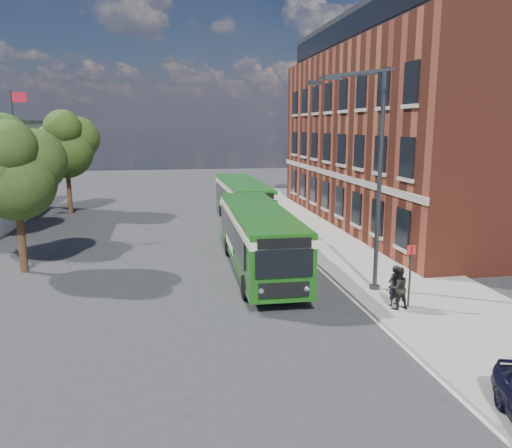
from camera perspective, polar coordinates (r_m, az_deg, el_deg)
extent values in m
plane|color=#2C2C2F|center=(22.14, -1.30, -6.90)|extent=(120.00, 120.00, 0.00)
cube|color=gray|center=(31.31, 9.14, -1.50)|extent=(6.00, 48.00, 0.15)
cube|color=beige|center=(30.46, 3.71, -1.87)|extent=(0.12, 48.00, 0.01)
cube|color=maroon|center=(37.06, 17.76, 9.30)|extent=(12.00, 26.00, 12.00)
cube|color=#BCB09F|center=(34.81, 8.65, 5.66)|extent=(0.12, 26.00, 0.35)
cube|color=black|center=(37.57, 18.44, 20.17)|extent=(10.80, 24.80, 2.20)
cube|color=black|center=(35.41, 10.13, 21.14)|extent=(0.08, 24.00, 1.40)
cylinder|color=#313335|center=(35.12, -25.63, 6.22)|extent=(0.10, 0.10, 9.00)
cube|color=red|center=(34.97, -25.48, 12.96)|extent=(0.90, 0.02, 0.60)
cylinder|color=#313335|center=(21.67, 13.37, -7.20)|extent=(0.44, 0.44, 0.30)
cylinder|color=#313335|center=(20.74, 13.91, 4.30)|extent=(0.18, 0.18, 9.00)
cube|color=#313335|center=(19.67, 11.83, 16.59)|extent=(2.58, 0.46, 0.37)
cube|color=#313335|center=(20.78, 10.55, 16.33)|extent=(2.58, 0.46, 0.37)
cube|color=#313335|center=(18.77, 8.72, 16.20)|extent=(0.55, 0.22, 0.16)
cube|color=#313335|center=(20.82, 6.74, 15.74)|extent=(0.55, 0.22, 0.16)
cylinder|color=#313335|center=(19.62, 17.15, -5.97)|extent=(0.08, 0.08, 2.50)
cube|color=red|center=(19.34, 17.34, -2.85)|extent=(0.35, 0.04, 0.35)
cube|color=#195213|center=(23.81, 0.28, -1.17)|extent=(2.76, 11.71, 2.45)
cube|color=#195213|center=(24.12, 0.28, -4.13)|extent=(2.80, 11.75, 0.14)
cube|color=black|center=(23.91, -2.86, -0.83)|extent=(0.30, 9.86, 1.10)
cube|color=black|center=(24.31, 3.15, -0.64)|extent=(0.30, 9.86, 1.10)
cube|color=#EFEBC4|center=(23.65, 0.28, 0.78)|extent=(2.82, 11.77, 0.32)
cube|color=#195213|center=(23.59, 0.29, 1.64)|extent=(2.66, 11.61, 0.12)
cube|color=black|center=(18.18, 3.25, -4.53)|extent=(2.15, 0.13, 1.05)
cube|color=black|center=(17.98, 3.28, -2.24)|extent=(2.00, 0.12, 0.38)
cube|color=black|center=(18.47, 3.22, -7.53)|extent=(1.90, 0.12, 0.55)
sphere|color=silver|center=(18.33, 0.59, -7.65)|extent=(0.26, 0.26, 0.26)
sphere|color=silver|center=(18.67, 5.78, -7.35)|extent=(0.26, 0.26, 0.26)
cube|color=black|center=(29.46, -1.54, 1.66)|extent=(2.00, 0.12, 0.90)
cube|color=white|center=(24.75, -3.04, -2.20)|extent=(0.11, 3.20, 0.45)
cylinder|color=black|center=(20.14, -1.18, -7.26)|extent=(0.30, 1.01, 1.00)
cylinder|color=black|center=(20.56, 5.34, -6.91)|extent=(0.30, 1.01, 1.00)
cylinder|color=black|center=(26.88, -3.22, -2.55)|extent=(0.30, 1.01, 1.00)
cylinder|color=black|center=(27.20, 1.69, -2.37)|extent=(0.30, 1.01, 1.00)
cube|color=#185F17|center=(35.65, -1.57, 2.95)|extent=(2.62, 11.41, 2.45)
cube|color=#185F17|center=(35.86, -1.56, 0.93)|extent=(2.66, 11.45, 0.14)
cube|color=black|center=(35.75, -3.68, 3.16)|extent=(0.18, 9.58, 1.10)
cube|color=black|center=(36.15, 0.36, 3.27)|extent=(0.18, 9.58, 1.10)
cube|color=beige|center=(35.54, -1.58, 4.27)|extent=(2.68, 11.47, 0.32)
cube|color=#185F17|center=(35.50, -1.58, 4.84)|extent=(2.52, 11.31, 0.12)
cube|color=black|center=(30.06, 0.18, 1.75)|extent=(2.15, 0.10, 1.05)
cube|color=black|center=(29.93, 0.18, 3.17)|extent=(2.00, 0.10, 0.38)
cube|color=black|center=(30.23, 0.18, -0.12)|extent=(1.90, 0.10, 0.55)
sphere|color=silver|center=(30.10, -1.41, -0.17)|extent=(0.26, 0.26, 0.26)
sphere|color=silver|center=(30.42, 1.75, -0.05)|extent=(0.26, 0.26, 0.26)
cube|color=black|center=(41.23, -2.86, 4.37)|extent=(2.00, 0.10, 0.90)
cube|color=white|center=(36.55, -3.82, 2.14)|extent=(0.07, 3.20, 0.45)
cylinder|color=black|center=(31.90, -2.51, -0.35)|extent=(0.29, 1.00, 1.00)
cylinder|color=black|center=(32.32, 1.60, -0.20)|extent=(0.29, 1.00, 1.00)
cylinder|color=black|center=(38.52, -3.97, 1.62)|extent=(0.29, 1.00, 1.00)
cylinder|color=black|center=(38.86, -0.54, 1.74)|extent=(0.29, 1.00, 1.00)
imported|color=black|center=(19.67, 15.48, -6.78)|extent=(0.69, 0.61, 1.58)
imported|color=black|center=(19.35, 15.93, -7.04)|extent=(0.83, 0.67, 1.62)
cylinder|color=#3C2715|center=(26.08, -25.19, -1.71)|extent=(0.36, 0.36, 3.06)
sphere|color=#293E15|center=(25.66, -25.70, 4.36)|extent=(3.62, 3.62, 3.62)
sphere|color=#293E15|center=(25.94, -24.06, 6.56)|extent=(3.06, 3.06, 3.06)
sphere|color=#293E15|center=(24.88, -26.43, 7.82)|extent=(2.50, 2.50, 2.50)
sphere|color=#204315|center=(33.52, -27.14, 8.34)|extent=(3.47, 3.47, 3.47)
cylinder|color=#3C2715|center=(42.24, -20.55, 3.47)|extent=(0.36, 0.36, 3.46)
sphere|color=#294014|center=(41.98, -20.85, 7.72)|extent=(4.08, 4.08, 4.08)
sphere|color=#294014|center=(42.43, -19.74, 9.20)|extent=(3.46, 3.46, 3.46)
sphere|color=#294014|center=(41.55, -22.01, 8.48)|extent=(3.14, 3.14, 3.14)
sphere|color=#294014|center=(41.16, -21.22, 10.16)|extent=(2.83, 2.83, 2.83)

